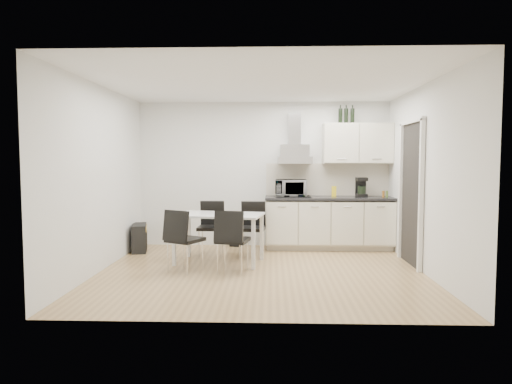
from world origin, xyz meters
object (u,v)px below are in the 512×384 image
chair_near_left (185,240)px  guitar_amp (139,238)px  floor_speaker (236,237)px  chair_far_right (252,229)px  dining_table (219,220)px  kitchenette (330,202)px  chair_near_right (233,241)px  chair_far_left (211,228)px

chair_near_left → guitar_amp: chair_near_left is taller
floor_speaker → chair_far_right: bearing=-55.2°
guitar_amp → floor_speaker: (1.62, 0.53, -0.06)m
dining_table → floor_speaker: (0.16, 1.35, -0.49)m
kitchenette → dining_table: bearing=-147.0°
kitchenette → dining_table: (-1.83, -1.19, -0.17)m
floor_speaker → kitchenette: bearing=8.5°
chair_far_right → floor_speaker: size_ratio=2.58×
guitar_amp → floor_speaker: size_ratio=1.76×
guitar_amp → floor_speaker: 1.71m
dining_table → guitar_amp: size_ratio=2.33×
dining_table → chair_near_right: chair_near_right is taller
chair_far_left → chair_near_right: (0.46, -1.14, 0.00)m
dining_table → chair_far_left: size_ratio=1.59×
floor_speaker → chair_near_left: bearing=-92.3°
kitchenette → guitar_amp: kitchenette is taller
kitchenette → chair_near_right: kitchenette is taller
chair_near_right → floor_speaker: 1.96m
dining_table → chair_near_right: bearing=-56.7°
chair_far_left → guitar_amp: (-1.27, 0.26, -0.21)m
chair_far_right → chair_far_left: bearing=1.3°
chair_far_left → floor_speaker: 0.91m
dining_table → chair_far_left: (-0.20, 0.56, -0.22)m
chair_far_right → chair_near_left: (-0.88, -1.07, 0.00)m
chair_far_right → floor_speaker: 0.94m
kitchenette → chair_far_left: 2.16m
chair_near_right → chair_far_left: bearing=122.5°
chair_far_left → floor_speaker: bearing=-113.8°
kitchenette → guitar_amp: bearing=-173.7°
guitar_amp → chair_far_left: bearing=-25.7°
dining_table → guitar_amp: bearing=160.0°
chair_near_left → chair_near_right: size_ratio=1.00×
floor_speaker → chair_near_right: bearing=-72.8°
chair_far_left → chair_near_right: same height
chair_near_left → chair_far_left: bearing=107.3°
chair_near_left → floor_speaker: chair_near_left is taller
dining_table → chair_near_right: size_ratio=1.59×
chair_far_left → chair_far_right: 0.67m
dining_table → chair_far_right: chair_far_right is taller
chair_far_right → chair_near_right: 1.11m
kitchenette → chair_far_left: (-2.03, -0.63, -0.39)m
chair_near_right → chair_far_right: bearing=89.5°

